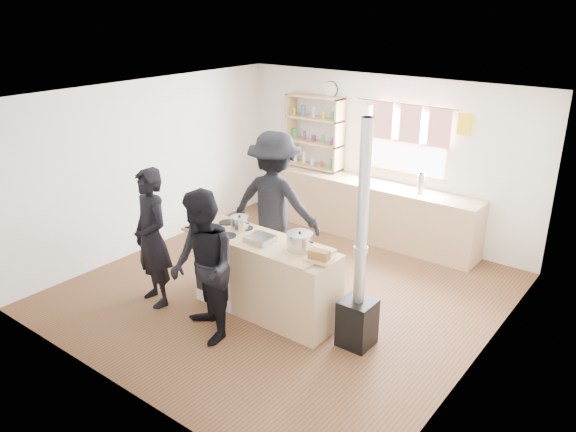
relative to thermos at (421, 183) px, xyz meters
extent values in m
cube|color=brown|center=(-0.77, -2.22, -1.05)|extent=(5.00, 5.00, 0.01)
cube|color=tan|center=(-0.77, 0.00, -0.60)|extent=(3.40, 0.55, 0.90)
cube|color=tan|center=(-1.97, 0.12, -0.11)|extent=(1.00, 0.28, 0.03)
cube|color=tan|center=(-1.97, 0.12, 0.29)|extent=(1.00, 0.28, 0.03)
cube|color=tan|center=(-1.97, 0.12, 0.69)|extent=(1.00, 0.28, 0.03)
cube|color=tan|center=(-1.97, 0.12, 1.04)|extent=(1.00, 0.28, 0.03)
cube|color=tan|center=(-2.45, 0.12, 0.45)|extent=(0.04, 0.28, 1.20)
cube|color=tan|center=(-1.49, 0.12, 0.45)|extent=(0.04, 0.28, 1.20)
cylinder|color=silver|center=(0.00, 0.00, 0.00)|extent=(0.10, 0.10, 0.29)
cube|color=white|center=(-1.22, -2.77, -0.60)|extent=(0.60, 0.60, 0.90)
cube|color=tan|center=(-0.32, -2.77, -0.60)|extent=(1.20, 0.60, 0.90)
cube|color=tan|center=(-0.77, -2.77, -0.13)|extent=(1.84, 0.64, 0.03)
cylinder|color=black|center=(-1.32, -2.95, -0.09)|extent=(0.39, 0.39, 0.05)
cylinder|color=#254F1B|center=(-1.32, -2.95, -0.08)|extent=(0.27, 0.27, 0.02)
cube|color=silver|center=(-0.66, -2.81, -0.08)|extent=(0.30, 0.27, 0.07)
cube|color=brown|center=(-0.66, -2.81, -0.06)|extent=(0.26, 0.23, 0.02)
cylinder|color=silver|center=(-1.11, -2.67, -0.04)|extent=(0.22, 0.22, 0.15)
cylinder|color=silver|center=(-1.11, -2.67, 0.04)|extent=(0.22, 0.22, 0.01)
sphere|color=black|center=(-1.11, -2.67, 0.05)|extent=(0.03, 0.03, 0.03)
cylinder|color=#BCBCBE|center=(-0.17, -2.71, -0.02)|extent=(0.29, 0.29, 0.19)
cylinder|color=#BCBCBE|center=(-0.17, -2.71, 0.08)|extent=(0.30, 0.30, 0.01)
sphere|color=black|center=(-0.17, -2.71, 0.09)|extent=(0.03, 0.03, 0.03)
cube|color=tan|center=(0.16, -2.82, -0.11)|extent=(0.31, 0.24, 0.02)
cube|color=olive|center=(0.16, -2.82, -0.05)|extent=(0.23, 0.14, 0.10)
cube|color=black|center=(0.59, -2.69, -0.78)|extent=(0.35, 0.35, 0.53)
cylinder|color=#ADADB2|center=(0.59, -2.69, 0.47)|extent=(0.12, 0.12, 1.97)
imported|color=black|center=(-1.87, -3.40, -0.19)|extent=(0.71, 0.56, 1.72)
imported|color=black|center=(-0.82, -3.58, -0.19)|extent=(1.03, 0.96, 1.71)
imported|color=black|center=(-1.24, -1.82, -0.07)|extent=(1.39, 0.97, 1.96)
camera|label=1|loc=(3.19, -7.30, 2.48)|focal=35.00mm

